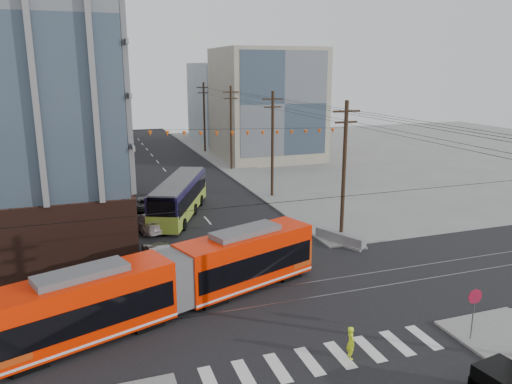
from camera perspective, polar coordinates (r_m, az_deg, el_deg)
ground at (r=27.37m, az=4.93°, el=-15.21°), size 160.00×160.00×0.00m
bg_bldg_nw_near at (r=74.13m, az=-25.04°, el=9.46°), size 18.00×16.00×18.00m
bg_bldg_ne_near at (r=74.56m, az=1.18°, el=10.01°), size 14.00×14.00×16.00m
bg_bldg_nw_far at (r=93.82m, az=-22.16°, el=11.07°), size 16.00×18.00×20.00m
bg_bldg_ne_far at (r=94.16m, az=-1.98°, el=10.26°), size 16.00×16.00×14.00m
utility_pole_far at (r=80.23m, az=-5.94°, el=8.44°), size 0.30×0.30×11.00m
streetcar at (r=28.51m, az=-9.36°, el=-9.97°), size 18.80×8.94×3.66m
city_bus at (r=46.19m, az=-8.78°, el=-0.60°), size 7.47×12.43×3.51m
parked_car_silver at (r=35.77m, az=-11.15°, el=-6.92°), size 1.86×4.35×1.39m
parked_car_white at (r=42.87m, az=-12.20°, el=-3.35°), size 3.10×5.38×1.47m
parked_car_grey at (r=49.51m, az=-12.90°, el=-1.21°), size 2.35×4.37×1.17m
pedestrian at (r=24.87m, az=10.78°, el=-16.53°), size 0.48×0.64×1.61m
stop_sign at (r=27.66m, az=23.53°, el=-12.98°), size 0.86×0.86×2.65m
jersey_barrier at (r=39.43m, az=9.60°, el=-5.23°), size 2.72×4.41×0.88m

